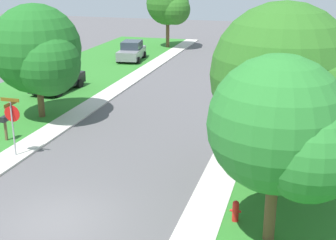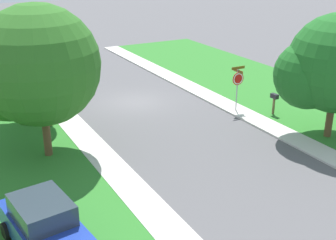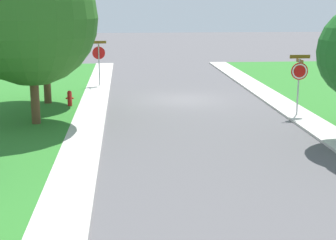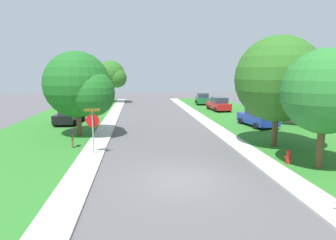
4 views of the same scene
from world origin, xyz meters
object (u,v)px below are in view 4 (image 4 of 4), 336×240
Objects in this scene: car_black_across_road at (70,115)px; car_red_near_corner at (219,104)px; car_grey_kerbside_mid at (98,102)px; car_green_behind_trees at (203,99)px; mailbox at (72,134)px; tree_across_right at (332,94)px; car_blue_far_down_street at (258,117)px; stop_sign_far_corner at (93,124)px; tree_sidewalk_mid at (81,87)px; fire_hydrant at (288,157)px; tree_sidewalk_near at (112,75)px; tree_sidewalk_far at (284,82)px.

car_red_near_corner is at bearing 24.32° from car_black_across_road.
car_grey_kerbside_mid is 1.00× the size of car_green_behind_trees.
car_green_behind_trees is at bearing 60.07° from mailbox.
tree_across_right reaches higher than mailbox.
car_black_across_road is (-16.95, 3.30, 0.00)m from car_blue_far_down_street.
stop_sign_far_corner is at bearing -115.75° from car_green_behind_trees.
stop_sign_far_corner is 22.49m from car_grey_kerbside_mid.
fire_hydrant is at bearing -34.35° from tree_sidewalk_mid.
stop_sign_far_corner is 0.62× the size of car_grey_kerbside_mid.
tree_sidewalk_near is at bearing 82.31° from car_black_across_road.
tree_sidewalk_mid reaches higher than fire_hydrant.
tree_sidewalk_far is at bearing 90.82° from tree_across_right.
tree_sidewalk_near is (-12.91, 29.17, 0.16)m from tree_sidewalk_far.
car_blue_far_down_street is at bearing 29.63° from stop_sign_far_corner.
tree_across_right reaches higher than fire_hydrant.
mailbox is (2.20, -9.28, 0.14)m from car_black_across_road.
tree_sidewalk_near is at bearing 92.30° from stop_sign_far_corner.
car_green_behind_trees is 0.70× the size of tree_sidewalk_mid.
car_grey_kerbside_mid is at bearing -166.90° from car_green_behind_trees.
fire_hydrant is at bearing 145.60° from tree_across_right.
stop_sign_far_corner is at bearing -83.21° from car_grey_kerbside_mid.
car_blue_far_down_street is at bearing 22.09° from mailbox.
tree_across_right is 4.42m from tree_sidewalk_far.
tree_across_right is 35.99m from tree_sidewalk_near.
stop_sign_far_corner reaches higher than car_black_across_road.
car_blue_far_down_street is 7.95m from tree_sidewalk_far.
car_red_near_corner is 18.34m from tree_sidewalk_near.
car_red_near_corner is 5.33× the size of fire_hydrant.
tree_sidewalk_near is 28.31m from mailbox.
tree_sidewalk_mid reaches higher than car_blue_far_down_street.
fire_hydrant is (-2.83, -10.49, -0.44)m from car_blue_far_down_street.
car_blue_far_down_street is 0.75× the size of tree_across_right.
car_red_near_corner is at bearing 87.43° from tree_across_right.
tree_sidewalk_near is at bearing 164.41° from car_green_behind_trees.
car_green_behind_trees is 0.63× the size of tree_sidewalk_far.
tree_sidewalk_mid is (-14.32, -13.09, 2.89)m from car_red_near_corner.
tree_sidewalk_mid is 14.83m from fire_hydrant.
stop_sign_far_corner is 28.69m from car_green_behind_trees.
car_blue_far_down_street is 15.22m from tree_sidewalk_mid.
car_black_across_road is 19.73m from fire_hydrant.
car_red_near_corner and car_green_behind_trees have the same top height.
car_green_behind_trees is 25.59m from tree_sidewalk_far.
tree_sidewalk_mid is 4.57m from mailbox.
car_red_near_corner is at bearing -87.56° from car_green_behind_trees.
tree_sidewalk_mid reaches higher than stop_sign_far_corner.
mailbox is at bearing 134.99° from stop_sign_far_corner.
car_green_behind_trees is 28.03m from mailbox.
tree_sidewalk_far is 31.90m from tree_sidewalk_near.
tree_sidewalk_mid is at bearing -171.01° from car_blue_far_down_street.
mailbox is (-11.91, 4.50, 0.57)m from fire_hydrant.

